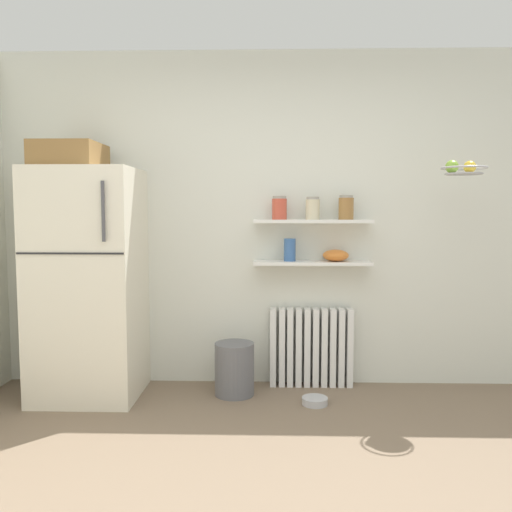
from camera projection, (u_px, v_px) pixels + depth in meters
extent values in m
plane|color=#7A6651|center=(287.00, 474.00, 2.79)|extent=(7.04, 7.04, 0.00)
cube|color=silver|center=(282.00, 220.00, 4.22)|extent=(7.04, 0.10, 2.60)
cube|color=silver|center=(88.00, 284.00, 3.91)|extent=(0.74, 0.68, 1.68)
cube|color=#262628|center=(70.00, 253.00, 3.55)|extent=(0.72, 0.01, 0.01)
cylinder|color=#4C4C51|center=(103.00, 211.00, 3.50)|extent=(0.02, 0.02, 0.40)
cube|color=olive|center=(70.00, 156.00, 3.83)|extent=(0.44, 0.48, 0.18)
cube|color=white|center=(273.00, 347.00, 4.18)|extent=(0.05, 0.12, 0.61)
cube|color=white|center=(281.00, 347.00, 4.17)|extent=(0.05, 0.12, 0.61)
cube|color=white|center=(290.00, 347.00, 4.17)|extent=(0.05, 0.12, 0.61)
cube|color=white|center=(298.00, 347.00, 4.17)|extent=(0.05, 0.12, 0.61)
cube|color=white|center=(307.00, 347.00, 4.17)|extent=(0.05, 0.12, 0.61)
cube|color=white|center=(315.00, 347.00, 4.17)|extent=(0.05, 0.12, 0.61)
cube|color=white|center=(324.00, 347.00, 4.16)|extent=(0.05, 0.12, 0.61)
cube|color=white|center=(332.00, 347.00, 4.16)|extent=(0.05, 0.12, 0.61)
cube|color=white|center=(341.00, 348.00, 4.16)|extent=(0.05, 0.12, 0.61)
cube|color=white|center=(349.00, 348.00, 4.16)|extent=(0.05, 0.12, 0.61)
cube|color=white|center=(312.00, 263.00, 4.08)|extent=(0.90, 0.22, 0.02)
cube|color=white|center=(313.00, 221.00, 4.05)|extent=(0.90, 0.22, 0.02)
cylinder|color=#C64C38|center=(279.00, 209.00, 4.05)|extent=(0.11, 0.11, 0.16)
cylinder|color=gray|center=(279.00, 197.00, 4.04)|extent=(0.10, 0.10, 0.02)
cylinder|color=beige|center=(313.00, 210.00, 4.04)|extent=(0.11, 0.11, 0.15)
cylinder|color=gray|center=(313.00, 198.00, 4.04)|extent=(0.10, 0.10, 0.02)
cylinder|color=olive|center=(346.00, 209.00, 4.04)|extent=(0.11, 0.11, 0.16)
cylinder|color=gray|center=(346.00, 196.00, 4.03)|extent=(0.11, 0.11, 0.02)
cylinder|color=#38609E|center=(290.00, 250.00, 4.08)|extent=(0.09, 0.09, 0.17)
ellipsoid|color=orange|center=(336.00, 255.00, 4.07)|extent=(0.20, 0.20, 0.09)
cylinder|color=slate|center=(234.00, 369.00, 3.97)|extent=(0.29, 0.29, 0.39)
cylinder|color=#B7B7BC|center=(315.00, 401.00, 3.78)|extent=(0.18, 0.18, 0.05)
torus|color=#B2B2B7|center=(464.00, 168.00, 3.63)|extent=(0.31, 0.31, 0.01)
cylinder|color=#A8A8AD|center=(464.00, 174.00, 3.63)|extent=(0.25, 0.25, 0.01)
sphere|color=gold|center=(470.00, 167.00, 3.63)|extent=(0.08, 0.08, 0.08)
sphere|color=#7FAD38|center=(452.00, 167.00, 3.65)|extent=(0.09, 0.09, 0.09)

